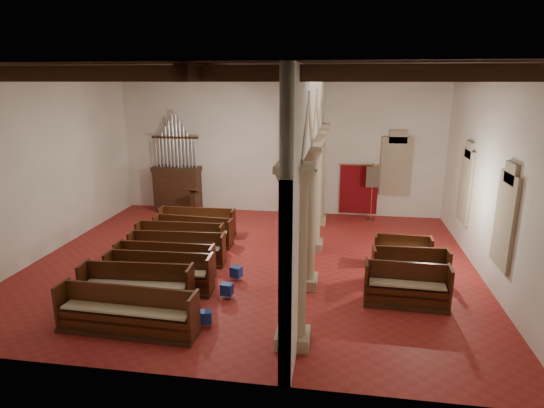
{
  "coord_description": "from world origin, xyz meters",
  "views": [
    {
      "loc": [
        2.71,
        -13.45,
        5.69
      ],
      "look_at": [
        0.56,
        0.5,
        1.85
      ],
      "focal_mm": 30.0,
      "sensor_mm": 36.0,
      "label": 1
    }
  ],
  "objects": [
    {
      "name": "hymnal_box_a",
      "position": [
        -0.34,
        -4.07,
        0.25
      ],
      "size": [
        0.34,
        0.3,
        0.3
      ],
      "primitive_type": "cube",
      "rotation": [
        0.0,
        0.0,
        0.22
      ],
      "color": "navy",
      "rests_on": "floor"
    },
    {
      "name": "arcade",
      "position": [
        1.8,
        0.0,
        3.56
      ],
      "size": [
        0.9,
        11.9,
        6.0
      ],
      "color": "tan",
      "rests_on": "floor"
    },
    {
      "name": "dossal_curtain",
      "position": [
        3.5,
        5.92,
        1.17
      ],
      "size": [
        1.8,
        0.07,
        2.17
      ],
      "color": "maroon",
      "rests_on": "floor"
    },
    {
      "name": "wall_back",
      "position": [
        0.0,
        6.0,
        3.0
      ],
      "size": [
        14.0,
        0.02,
        6.0
      ],
      "primitive_type": "cube",
      "color": "white",
      "rests_on": "floor"
    },
    {
      "name": "nave_pew_2",
      "position": [
        -2.15,
        -2.42,
        0.36
      ],
      "size": [
        2.99,
        0.84,
        1.1
      ],
      "rotation": [
        0.0,
        0.0,
        0.04
      ],
      "color": "#3D2313",
      "rests_on": "floor"
    },
    {
      "name": "nave_pew_1",
      "position": [
        -2.4,
        -3.31,
        0.37
      ],
      "size": [
        2.95,
        0.92,
        1.12
      ],
      "rotation": [
        0.0,
        0.0,
        0.06
      ],
      "color": "#3D2313",
      "rests_on": "floor"
    },
    {
      "name": "window_right_b",
      "position": [
        6.98,
        2.5,
        2.2
      ],
      "size": [
        0.03,
        1.0,
        2.2
      ],
      "primitive_type": "cube",
      "color": "#2D664F",
      "rests_on": "wall_right"
    },
    {
      "name": "nave_pew_7",
      "position": [
        -2.58,
        2.26,
        0.35
      ],
      "size": [
        2.87,
        0.77,
        1.06
      ],
      "rotation": [
        0.0,
        0.0,
        0.02
      ],
      "color": "#3D2313",
      "rests_on": "floor"
    },
    {
      "name": "wall_left",
      "position": [
        -7.0,
        0.0,
        3.0
      ],
      "size": [
        0.02,
        12.0,
        6.0
      ],
      "primitive_type": "cube",
      "color": "white",
      "rests_on": "floor"
    },
    {
      "name": "pipe_organ",
      "position": [
        -4.5,
        5.5,
        1.37
      ],
      "size": [
        2.1,
        0.85,
        4.4
      ],
      "color": "#3D2313",
      "rests_on": "floor"
    },
    {
      "name": "wall_right",
      "position": [
        7.0,
        0.0,
        3.0
      ],
      "size": [
        0.02,
        12.0,
        6.0
      ],
      "primitive_type": "cube",
      "color": "white",
      "rests_on": "floor"
    },
    {
      "name": "nave_pew_5",
      "position": [
        -2.65,
        0.59,
        0.33
      ],
      "size": [
        3.01,
        0.77,
        1.01
      ],
      "rotation": [
        0.0,
        0.0,
        0.03
      ],
      "color": "#3D2313",
      "rests_on": "floor"
    },
    {
      "name": "ceiling_beams",
      "position": [
        0.0,
        0.0,
        5.82
      ],
      "size": [
        13.8,
        11.8,
        0.3
      ],
      "primitive_type": null,
      "color": "#3D2313",
      "rests_on": "wall_back"
    },
    {
      "name": "tube_heater_a",
      "position": [
        -1.4,
        -4.24,
        0.16
      ],
      "size": [
        0.97,
        0.26,
        0.1
      ],
      "primitive_type": "cylinder",
      "rotation": [
        0.0,
        1.57,
        -0.17
      ],
      "color": "silver",
      "rests_on": "floor"
    },
    {
      "name": "lectern",
      "position": [
        -3.3,
        4.23,
        0.59
      ],
      "size": [
        0.67,
        0.7,
        1.42
      ],
      "rotation": [
        0.0,
        0.0,
        -0.26
      ],
      "color": "#391E12",
      "rests_on": "floor"
    },
    {
      "name": "nave_pew_3",
      "position": [
        -2.37,
        -1.48,
        0.34
      ],
      "size": [
        2.98,
        0.73,
        1.02
      ],
      "rotation": [
        0.0,
        0.0,
        0.02
      ],
      "color": "#3D2313",
      "rests_on": "floor"
    },
    {
      "name": "window_back",
      "position": [
        5.0,
        5.98,
        2.2
      ],
      "size": [
        1.0,
        0.03,
        2.2
      ],
      "primitive_type": "cube",
      "color": "#2D664F",
      "rests_on": "wall_back"
    },
    {
      "name": "ceiling",
      "position": [
        0.0,
        0.0,
        6.0
      ],
      "size": [
        14.0,
        14.0,
        0.0
      ],
      "primitive_type": "plane",
      "rotation": [
        3.14,
        0.0,
        0.0
      ],
      "color": "black",
      "rests_on": "wall_back"
    },
    {
      "name": "hymnal_box_b",
      "position": [
        -0.21,
        -2.55,
        0.26
      ],
      "size": [
        0.34,
        0.29,
        0.31
      ],
      "primitive_type": "cube",
      "rotation": [
        0.0,
        0.0,
        -0.12
      ],
      "color": "navy",
      "rests_on": "floor"
    },
    {
      "name": "aisle_pew_2",
      "position": [
        4.73,
        0.38,
        0.34
      ],
      "size": [
        1.78,
        0.76,
        1.01
      ],
      "rotation": [
        0.0,
        0.0,
        -0.05
      ],
      "color": "#3D2313",
      "rests_on": "floor"
    },
    {
      "name": "aisle_pew_0",
      "position": [
        4.52,
        -2.23,
        0.38
      ],
      "size": [
        2.18,
        0.83,
        1.13
      ],
      "rotation": [
        0.0,
        0.0,
        -0.04
      ],
      "color": "#3D2313",
      "rests_on": "floor"
    },
    {
      "name": "window_right_a",
      "position": [
        6.98,
        -1.5,
        2.2
      ],
      "size": [
        0.03,
        1.0,
        2.2
      ],
      "primitive_type": "cube",
      "color": "#2D664F",
      "rests_on": "wall_right"
    },
    {
      "name": "nave_pew_4",
      "position": [
        -2.37,
        -0.45,
        0.34
      ],
      "size": [
        3.09,
        0.87,
        1.02
      ],
      "rotation": [
        0.0,
        0.0,
        0.06
      ],
      "color": "#3D2313",
      "rests_on": "floor"
    },
    {
      "name": "nave_pew_0",
      "position": [
        -2.06,
        -4.6,
        0.36
      ],
      "size": [
        3.37,
        0.86,
        1.1
      ],
      "rotation": [
        0.0,
        0.0,
        -0.04
      ],
      "color": "#3D2313",
      "rests_on": "floor"
    },
    {
      "name": "floor",
      "position": [
        0.0,
        0.0,
        0.0
      ],
      "size": [
        14.0,
        14.0,
        0.0
      ],
      "primitive_type": "plane",
      "color": "maroon",
      "rests_on": "ground"
    },
    {
      "name": "aisle_pew_1",
      "position": [
        4.79,
        -0.85,
        0.35
      ],
      "size": [
        2.17,
        0.8,
        1.06
      ],
      "rotation": [
        0.0,
        0.0,
        0.05
      ],
      "color": "#3D2313",
      "rests_on": "floor"
    },
    {
      "name": "tube_heater_b",
      "position": [
        -1.88,
        -3.42,
        0.16
      ],
      "size": [
        0.94,
        0.48,
        0.1
      ],
      "primitive_type": "cylinder",
      "rotation": [
        0.0,
        1.57,
        0.41
      ],
      "color": "white",
      "rests_on": "floor"
    },
    {
      "name": "wall_front",
      "position": [
        0.0,
        -6.0,
        3.0
      ],
      "size": [
        14.0,
        0.02,
        6.0
      ],
      "primitive_type": "cube",
      "color": "white",
      "rests_on": "floor"
    },
    {
      "name": "nave_pew_6",
      "position": [
        -2.43,
        1.34,
        0.33
      ],
      "size": [
        2.9,
        0.86,
        1.0
      ],
      "rotation": [
        0.0,
        0.0,
        -0.07
      ],
      "color": "#3D2313",
      "rests_on": "floor"
    },
    {
      "name": "processional_banner",
      "position": [
        4.03,
        5.36,
        0.81
      ],
      "size": [
        0.56,
        0.71,
        2.45
      ],
      "rotation": [
        0.0,
        0.0,
        0.16
      ],
      "color": "#3D2313",
      "rests_on": "floor"
    },
    {
      "name": "hymnal_box_c",
      "position": [
        -0.22,
        -1.39,
        0.25
      ],
      "size": [
        0.37,
        0.34,
        0.31
      ],
      "primitive_type": "cube",
      "rotation": [
        0.0,
        0.0,
        -0.35
      ],
      "color": "navy",
      "rests_on": "floor"
    }
  ]
}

